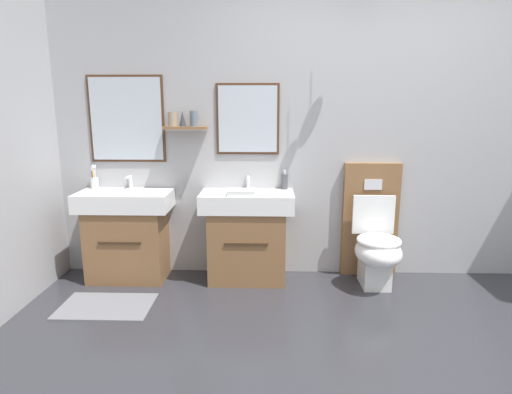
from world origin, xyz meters
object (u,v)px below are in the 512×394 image
Objects in this scene: vanity_sink_left at (127,233)px; soap_dispenser at (285,181)px; toilet at (374,239)px; folded_hand_towel at (241,192)px; toothbrush_cup at (94,181)px; vanity_sink_right at (247,234)px.

vanity_sink_left is 1.42m from soap_dispenser.
toilet is (2.10, -0.02, -0.03)m from vanity_sink_left.
folded_hand_towel is (-0.36, -0.26, -0.05)m from soap_dispenser.
folded_hand_towel is (1.30, -0.25, -0.04)m from toothbrush_cup.
toothbrush_cup is at bearing 168.99° from folded_hand_towel.
vanity_sink_right is at bearing -155.15° from soap_dispenser.
toilet reaches higher than vanity_sink_right.
toothbrush_cup is at bearing 156.00° from vanity_sink_left.
toilet is at bearing -1.28° from vanity_sink_right.
folded_hand_towel is at bearing -175.26° from toilet.
folded_hand_towel is at bearing -11.01° from toothbrush_cup.
folded_hand_towel is at bearing -143.67° from soap_dispenser.
folded_hand_towel is at bearing -109.04° from vanity_sink_right.
toothbrush_cup reaches higher than soap_dispenser.
soap_dispenser is at bearing 0.35° from toothbrush_cup.
toothbrush_cup is at bearing 174.16° from vanity_sink_right.
vanity_sink_left is at bearing -173.78° from soap_dispenser.
vanity_sink_right is (1.03, 0.00, 0.00)m from vanity_sink_left.
toilet is 1.19m from folded_hand_towel.
vanity_sink_right is at bearing 0.00° from vanity_sink_left.
toilet is 4.81× the size of toothbrush_cup.
vanity_sink_right is 3.52× the size of folded_hand_towel.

